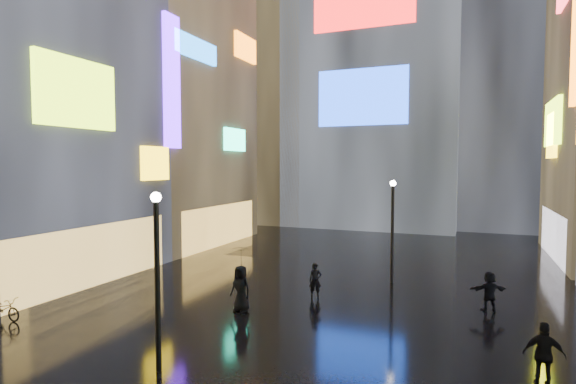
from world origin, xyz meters
The scene contains 14 objects.
ground centered at (0.00, 20.00, 0.00)m, with size 140.00×140.00×0.00m, color black.
building_left_mid centered at (-15.98, 14.01, 11.97)m, with size 10.28×12.70×24.00m.
building_left_far centered at (-15.98, 26.00, 10.98)m, with size 10.28×12.00×22.00m.
tower_main centered at (-3.00, 43.97, 21.01)m, with size 16.00×14.20×42.00m.
tower_flank_right centered at (9.00, 46.00, 17.00)m, with size 12.00×12.00×34.00m, color black.
tower_flank_left centered at (-14.00, 42.00, 13.00)m, with size 10.00×10.00×26.00m, color black.
lamp_near centered at (-2.22, 7.51, 2.94)m, with size 0.30×0.30×5.20m.
lamp_far centered at (2.45, 19.96, 2.94)m, with size 0.30×0.30×5.20m.
pedestrian_3 centered at (7.97, 10.65, 0.88)m, with size 1.03×0.43×1.76m, color black.
pedestrian_4 centered at (-2.55, 13.15, 0.94)m, with size 0.92×0.60×1.88m, color black.
pedestrian_5 centered at (6.86, 17.02, 0.81)m, with size 1.50×0.48×1.61m, color black.
pedestrian_6 centered at (-0.33, 16.07, 0.78)m, with size 0.57×0.37×1.56m, color black.
umbrella_2 centered at (-2.55, 13.15, 2.28)m, with size 0.87×0.88×0.80m, color black.
bicycle centered at (-10.50, 8.76, 0.44)m, with size 0.58×1.67×0.88m, color black.
Camera 1 is at (6.01, -2.81, 5.96)m, focal length 28.00 mm.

